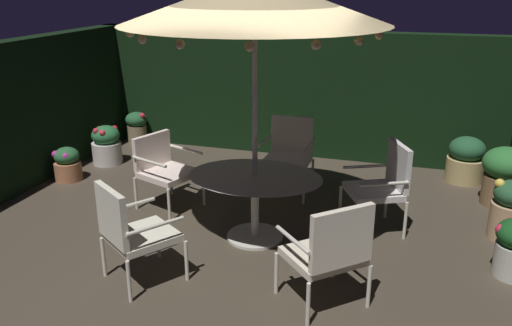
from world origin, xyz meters
TOP-DOWN VIEW (x-y plane):
  - ground_plane at (0.00, 0.00)m, footprint 6.91×6.40m
  - hedge_backdrop_rear at (0.00, 3.05)m, footprint 6.91×0.30m
  - patio_dining_table at (0.22, -0.03)m, footprint 1.47×1.13m
  - patio_umbrella at (0.22, -0.03)m, footprint 2.66×2.66m
  - patio_chair_north at (-1.14, 0.48)m, footprint 0.81×0.81m
  - patio_chair_northeast at (-0.61, -1.23)m, footprint 0.83×0.84m
  - patio_chair_east at (1.22, -1.09)m, footprint 0.87×0.86m
  - patio_chair_southeast at (1.53, 0.60)m, footprint 0.79×0.79m
  - patio_chair_south at (0.24, 1.43)m, footprint 0.64×0.58m
  - potted_plant_left_near at (-2.72, 1.67)m, footprint 0.45×0.45m
  - potted_plant_right_far at (-0.10, 2.74)m, footprint 0.37×0.37m
  - potted_plant_front_corner at (2.55, 2.51)m, footprint 0.52×0.52m
  - potted_plant_back_right at (2.92, 0.80)m, footprint 0.44×0.44m
  - potted_plant_back_center at (-2.87, 0.88)m, footprint 0.38×0.38m
  - potted_plant_left_far at (2.96, 1.78)m, footprint 0.59×0.59m
  - potted_plant_back_left at (-2.78, 2.71)m, footprint 0.37×0.37m

SIDE VIEW (x-z plane):
  - ground_plane at x=0.00m, z-range -0.02..0.00m
  - potted_plant_back_center at x=-2.87m, z-range 0.00..0.49m
  - potted_plant_left_near at x=-2.72m, z-range 0.00..0.61m
  - potted_plant_back_left at x=-2.78m, z-range 0.02..0.59m
  - potted_plant_front_corner at x=2.55m, z-range 0.00..0.65m
  - potted_plant_right_far at x=-0.10m, z-range 0.00..0.64m
  - potted_plant_back_right at x=2.92m, z-range 0.00..0.69m
  - potted_plant_left_far at x=2.96m, z-range 0.03..0.78m
  - patio_chair_north at x=-1.14m, z-range 0.08..0.99m
  - patio_chair_northeast at x=-0.61m, z-range 0.06..1.06m
  - patio_chair_east at x=1.22m, z-range 0.06..1.07m
  - patio_chair_south at x=0.24m, z-range 0.07..1.07m
  - patio_dining_table at x=0.22m, z-range 0.20..0.95m
  - patio_chair_southeast at x=1.53m, z-range 0.07..1.09m
  - hedge_backdrop_rear at x=0.00m, z-range 0.00..1.99m
  - patio_umbrella at x=0.22m, z-range 1.12..3.98m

